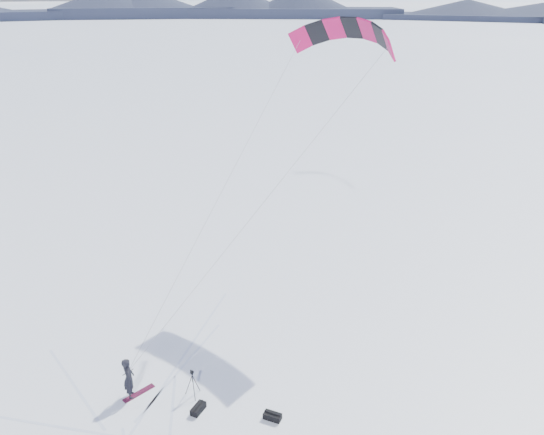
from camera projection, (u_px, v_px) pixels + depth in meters
ground at (161, 412)px, 21.63m from camera, size 1800.00×1800.00×0.00m
horizon_hills at (153, 343)px, 20.28m from camera, size 704.00×704.00×8.49m
snow_tracks at (168, 409)px, 21.78m from camera, size 17.62×10.25×0.01m
snowkiter at (131, 396)px, 22.48m from camera, size 0.55×0.76×1.91m
snowboard at (139, 393)px, 22.61m from camera, size 1.48×0.63×0.04m
tripod at (192, 380)px, 22.21m from camera, size 0.65×0.63×1.27m
gear_bag_a at (198, 409)px, 21.61m from camera, size 0.79×0.69×0.33m
gear_bag_b at (272, 416)px, 21.23m from camera, size 0.71×0.78×0.33m
power_kite at (346, 37)px, 28.02m from camera, size 16.07×8.24×13.32m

